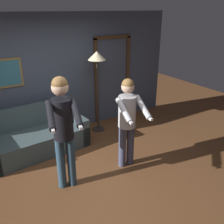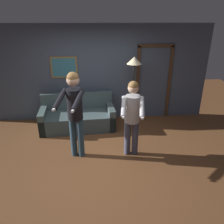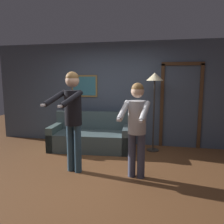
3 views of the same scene
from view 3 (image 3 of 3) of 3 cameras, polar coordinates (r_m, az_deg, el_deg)
name	(u,v)px [view 3 (image 3 of 3)]	position (r m, az deg, el deg)	size (l,w,h in m)	color
ground_plane	(89,175)	(4.03, -6.01, -16.07)	(12.00, 12.00, 0.00)	brown
back_wall_assembly	(113,94)	(5.66, 0.23, 4.76)	(6.40, 0.10, 2.60)	#455266
couch	(91,138)	(5.34, -5.54, -6.65)	(1.96, 0.99, 0.87)	#435659
torchiere_lamp	(155,84)	(5.09, 11.08, 7.21)	(0.39, 0.39, 1.82)	#332D28
person_standing_left	(72,112)	(3.90, -10.30, 0.13)	(0.55, 0.77, 1.81)	#2C495F
person_standing_right	(137,122)	(3.65, 6.49, -2.66)	(0.49, 0.68, 1.62)	#434963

